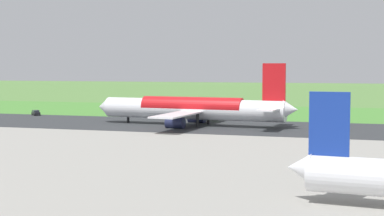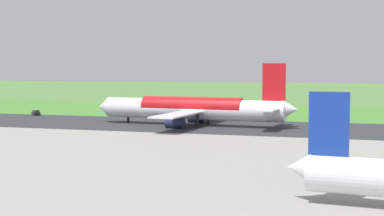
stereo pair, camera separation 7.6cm
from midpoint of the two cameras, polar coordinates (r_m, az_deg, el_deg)
The scene contains 7 objects.
ground_plane at distance 148.49m, azimuth -4.73°, elevation -1.63°, with size 800.00×800.00×0.00m, color #547F3D.
runway_asphalt at distance 148.49m, azimuth -4.73°, elevation -1.62°, with size 600.00×35.01×0.06m, color #2D3033.
grass_verge_foreground at distance 183.66m, azimuth -0.44°, elevation -0.50°, with size 600.00×80.00×0.04m, color #478534.
airliner_main at distance 143.78m, azimuth 0.16°, elevation -0.06°, with size 54.15×44.32×15.88m.
service_car_followme at distance 181.12m, azimuth -15.43°, elevation -0.46°, with size 4.26×4.23×1.62m.
no_stopping_sign at distance 179.71m, azimuth 4.43°, elevation -0.10°, with size 0.60×0.10×2.79m.
traffic_cone_orange at distance 178.07m, azimuth 2.62°, elevation -0.57°, with size 0.40×0.40×0.55m, color orange.
Camera 2 is at (-54.38, 137.38, 14.91)m, focal length 52.98 mm.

